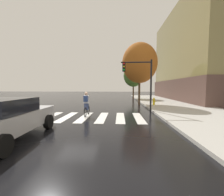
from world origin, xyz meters
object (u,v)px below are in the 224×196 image
object	(u,v)px
sedan_near	(5,119)
street_tree_near	(140,63)
traffic_light_near	(141,77)
street_tree_mid	(133,75)
fire_hydrant	(154,101)
cyclist	(86,104)

from	to	relation	value
sedan_near	street_tree_near	xyz separation A→B (m)	(6.64, 11.74, 3.98)
sedan_near	traffic_light_near	size ratio (longest dim) A/B	1.11
street_tree_near	street_tree_mid	distance (m)	8.23
fire_hydrant	street_tree_near	bearing A→B (deg)	130.34
traffic_light_near	fire_hydrant	bearing A→B (deg)	62.31
traffic_light_near	street_tree_near	size ratio (longest dim) A/B	0.59
sedan_near	fire_hydrant	xyz separation A→B (m)	(7.98, 10.17, -0.29)
street_tree_mid	street_tree_near	bearing A→B (deg)	-90.50
traffic_light_near	fire_hydrant	size ratio (longest dim) A/B	5.38
street_tree_near	street_tree_mid	world-z (taller)	street_tree_near
cyclist	traffic_light_near	size ratio (longest dim) A/B	0.41
street_tree_near	cyclist	bearing A→B (deg)	-123.44
cyclist	street_tree_near	bearing A→B (deg)	56.56
traffic_light_near	street_tree_mid	distance (m)	13.57
cyclist	street_tree_mid	bearing A→B (deg)	72.86
fire_hydrant	street_tree_near	world-z (taller)	street_tree_near
sedan_near	cyclist	xyz separation A→B (m)	(2.03, 4.76, 0.02)
sedan_near	traffic_light_near	distance (m)	9.05
street_tree_mid	cyclist	bearing A→B (deg)	-107.14
fire_hydrant	street_tree_mid	distance (m)	10.47
traffic_light_near	street_tree_near	bearing A→B (deg)	83.38
traffic_light_near	street_tree_near	world-z (taller)	street_tree_near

